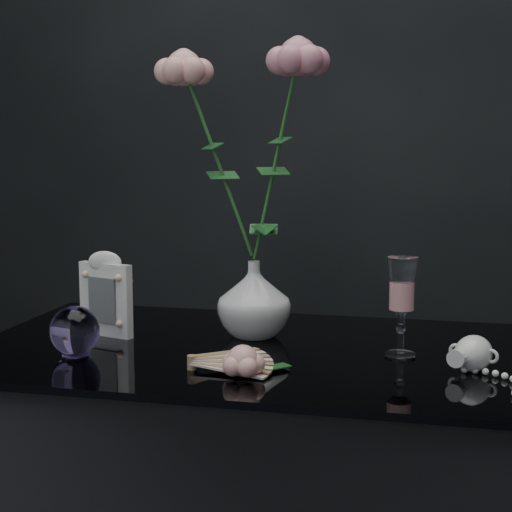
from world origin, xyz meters
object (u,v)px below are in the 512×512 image
(wine_glass, at_px, (401,307))
(picture_frame, at_px, (106,294))
(vase, at_px, (254,299))
(paperweight, at_px, (75,331))
(pearl_jar, at_px, (473,352))
(loose_rose, at_px, (243,361))

(wine_glass, bearing_deg, picture_frame, 177.52)
(vase, relative_size, paperweight, 1.67)
(vase, distance_m, pearl_jar, 0.41)
(loose_rose, bearing_deg, wine_glass, 21.40)
(vase, xyz_separation_m, paperweight, (-0.26, -0.19, -0.03))
(vase, relative_size, pearl_jar, 0.68)
(wine_glass, distance_m, paperweight, 0.54)
(wine_glass, bearing_deg, pearl_jar, -27.02)
(paperweight, xyz_separation_m, pearl_jar, (0.64, 0.06, -0.01))
(vase, bearing_deg, pearl_jar, -19.29)
(pearl_jar, bearing_deg, vase, -176.83)
(picture_frame, xyz_separation_m, paperweight, (0.01, -0.14, -0.04))
(vase, height_order, pearl_jar, vase)
(vase, xyz_separation_m, pearl_jar, (0.38, -0.13, -0.04))
(loose_rose, distance_m, pearl_jar, 0.36)
(paperweight, bearing_deg, loose_rose, -11.02)
(vase, relative_size, wine_glass, 0.84)
(pearl_jar, bearing_deg, paperweight, -152.28)
(pearl_jar, bearing_deg, loose_rose, -138.40)
(wine_glass, bearing_deg, loose_rose, -142.02)
(wine_glass, xyz_separation_m, loose_rose, (-0.23, -0.18, -0.06))
(pearl_jar, bearing_deg, wine_glass, 175.44)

